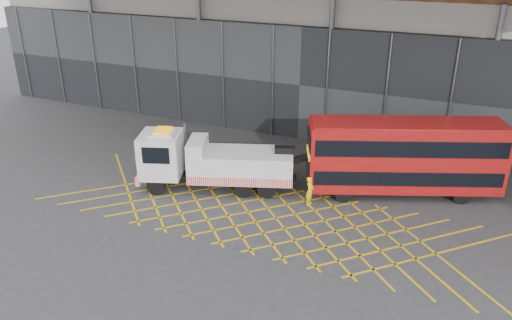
% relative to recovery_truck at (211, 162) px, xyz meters
% --- Properties ---
extents(ground_plane, '(120.00, 120.00, 0.00)m').
position_rel_recovery_truck_xyz_m(ground_plane, '(-0.05, -1.73, -1.68)').
color(ground_plane, '#2D2D30').
extents(road_markings, '(24.76, 7.16, 0.01)m').
position_rel_recovery_truck_xyz_m(road_markings, '(3.95, -1.73, -1.67)').
color(road_markings, gold).
rests_on(road_markings, ground_plane).
extents(construction_building, '(55.00, 23.97, 18.00)m').
position_rel_recovery_truck_xyz_m(construction_building, '(1.87, 16.66, 7.30)').
color(construction_building, '#979792').
rests_on(construction_building, ground_plane).
extents(recovery_truck, '(10.24, 5.33, 3.63)m').
position_rel_recovery_truck_xyz_m(recovery_truck, '(0.00, 0.00, 0.00)').
color(recovery_truck, black).
rests_on(recovery_truck, ground_plane).
extents(bus_towed, '(10.76, 6.29, 4.34)m').
position_rel_recovery_truck_xyz_m(bus_towed, '(10.21, 3.74, 0.73)').
color(bus_towed, maroon).
rests_on(bus_towed, ground_plane).
extents(worker, '(0.40, 0.60, 1.64)m').
position_rel_recovery_truck_xyz_m(worker, '(5.87, 0.41, -0.86)').
color(worker, yellow).
rests_on(worker, ground_plane).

